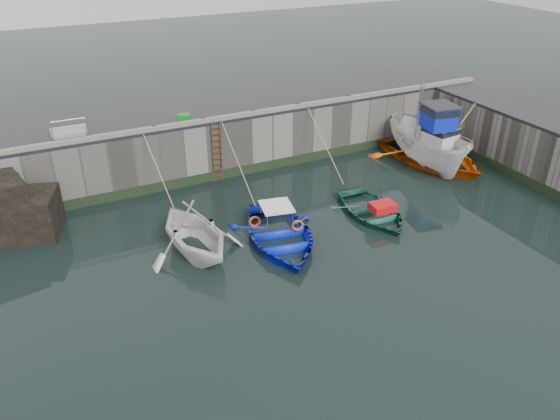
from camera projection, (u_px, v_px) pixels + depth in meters
name	position (u px, v px, depth m)	size (l,w,h in m)	color
ground	(355.00, 267.00, 21.59)	(120.00, 120.00, 0.00)	black
quay_back	(234.00, 131.00, 30.71)	(30.00, 5.00, 3.00)	slate
road_back	(233.00, 104.00, 29.95)	(30.00, 5.00, 0.16)	black
kerb_back	(250.00, 114.00, 28.02)	(30.00, 0.30, 0.20)	slate
algae_back	(253.00, 168.00, 29.31)	(30.00, 0.08, 0.50)	black
algae_right	(524.00, 180.00, 28.08)	(0.08, 15.00, 0.50)	black
ladder	(217.00, 152.00, 27.86)	(0.51, 0.08, 3.20)	#3F1E0F
boat_near_white	(196.00, 252.00, 22.55)	(4.19, 4.86, 2.56)	silver
boat_near_white_rope	(166.00, 207.00, 25.96)	(0.04, 4.49, 3.10)	tan
boat_near_blue	(280.00, 241.00, 23.27)	(4.00, 5.60, 1.16)	#0D23C8
boat_near_blue_rope	(237.00, 196.00, 27.00)	(0.04, 5.17, 3.10)	tan
boat_near_navy	(372.00, 215.00, 25.30)	(3.31, 4.63, 0.96)	#195A4B
boat_near_navy_rope	(321.00, 177.00, 28.96)	(0.04, 5.02, 3.10)	tan
boat_far_white	(429.00, 145.00, 29.92)	(3.62, 7.18, 5.65)	silver
boat_far_orange	(430.00, 154.00, 30.55)	(5.86, 7.58, 4.45)	orange
fish_crate	(184.00, 117.00, 27.46)	(0.60, 0.41, 0.27)	#16791B
railing	(69.00, 131.00, 25.44)	(1.60, 1.05, 1.00)	#A5A8AD
bollard_a	(154.00, 127.00, 26.14)	(0.18, 0.18, 0.28)	#3F1E0F
bollard_b	(203.00, 119.00, 27.11)	(0.18, 0.18, 0.28)	#3F1E0F
bollard_c	(253.00, 112.00, 28.15)	(0.18, 0.18, 0.28)	#3F1E0F
bollard_d	(297.00, 105.00, 29.16)	(0.18, 0.18, 0.28)	#3F1E0F
bollard_e	(348.00, 97.00, 30.41)	(0.18, 0.18, 0.28)	#3F1E0F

